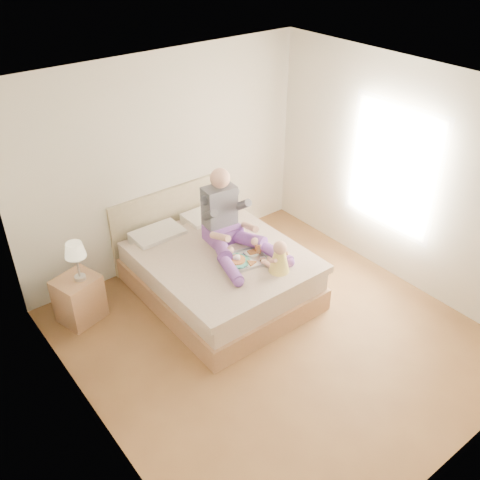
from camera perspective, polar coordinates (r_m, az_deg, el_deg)
room at (r=5.18m, az=4.74°, el=2.51°), size 4.02×4.22×2.71m
bed at (r=6.49m, az=-2.64°, el=-3.06°), size 1.70×2.18×1.00m
nightstand at (r=6.35m, az=-16.78°, el=-6.01°), size 0.55×0.51×0.56m
lamp at (r=5.97m, az=-17.18°, el=-1.24°), size 0.23×0.23×0.47m
adult at (r=6.24m, az=-1.23°, el=1.67°), size 0.80×1.17×0.95m
tray at (r=6.09m, az=0.52°, el=-1.93°), size 0.56×0.47×0.14m
baby at (r=5.88m, az=4.16°, el=-2.02°), size 0.25×0.34×0.38m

